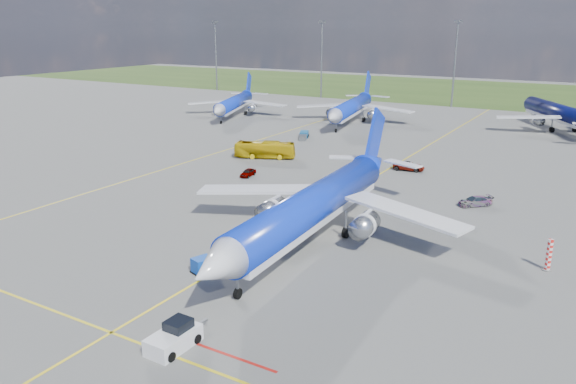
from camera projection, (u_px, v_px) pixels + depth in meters
The scene contains 16 objects.
ground at pixel (261, 244), 57.40m from camera, with size 400.00×400.00×0.00m, color #555552.
grass_strip at pixel (515, 94), 181.14m from camera, with size 400.00×80.00×0.01m, color #2D4719.
taxiway_lines at pixel (368, 182), 80.16m from camera, with size 60.25×160.00×0.02m.
floodlight_masts at pixel (536, 62), 139.67m from camera, with size 202.20×0.50×22.70m.
warning_post at pixel (549, 255), 50.90m from camera, with size 0.50×0.50×3.00m, color red.
bg_jet_nw at pixel (235, 116), 137.62m from camera, with size 26.71×35.05×9.18m, color #0E2DC5, non-canonical shape.
bg_jet_nnw at pixel (351, 123), 128.22m from camera, with size 29.43×38.63×10.12m, color #0E2DC5, non-canonical shape.
bg_jet_n at pixel (557, 130), 119.64m from camera, with size 30.03×39.42×10.32m, color #070B3E, non-canonical shape.
main_airliner at pixel (312, 241), 58.12m from camera, with size 32.71×42.93×11.24m, color #0E2DC5, non-canonical shape.
pushback_tug at pixel (175, 337), 38.88m from camera, with size 2.15×5.56×1.88m.
uld_container at pixel (203, 265), 50.72m from camera, with size 1.39×1.73×1.39m, color #0D44B9.
apron_bus at pixel (265, 150), 93.98m from camera, with size 2.37×10.13×2.82m, color gold.
service_car_a at pixel (248, 173), 82.85m from camera, with size 1.34×3.33×1.13m, color #999999.
service_car_b at pixel (409, 166), 86.28m from camera, with size 2.20×4.77×1.32m, color #999999.
service_car_c at pixel (475, 201), 69.32m from camera, with size 1.74×4.27×1.24m, color #999999.
baggage_tug_c at pixel (304, 135), 110.51m from camera, with size 3.48×5.55×1.22m.
Camera 1 is at (29.54, -44.64, 21.57)m, focal length 35.00 mm.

